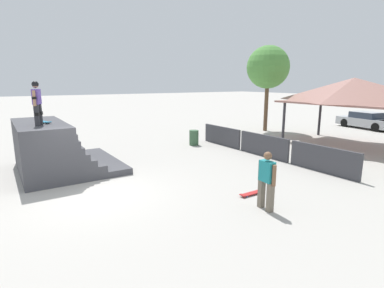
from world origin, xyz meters
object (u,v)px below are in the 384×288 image
at_px(trash_bin, 194,138).
at_px(skateboard_on_deck, 44,122).
at_px(skater_on_deck, 37,100).
at_px(bystander_walking, 267,178).
at_px(skateboard_on_ground, 251,193).
at_px(parked_car_silver, 367,121).
at_px(tree_far_back, 268,68).

bearing_deg(trash_bin, skateboard_on_deck, -79.11).
bearing_deg(skater_on_deck, bystander_walking, 59.39).
bearing_deg(skateboard_on_deck, bystander_walking, 15.02).
bearing_deg(skater_on_deck, skateboard_on_deck, 179.92).
xyz_separation_m(skateboard_on_ground, parked_car_silver, (-5.32, 17.44, 0.54)).
bearing_deg(trash_bin, skateboard_on_ground, -20.58).
bearing_deg(skateboard_on_deck, tree_far_back, 82.79).
bearing_deg(skater_on_deck, trash_bin, 126.84).
xyz_separation_m(skater_on_deck, trash_bin, (-2.03, 7.99, -2.46)).
bearing_deg(parked_car_silver, tree_far_back, -104.94).
xyz_separation_m(skater_on_deck, skateboard_on_ground, (5.40, 5.21, -2.83)).
height_order(skater_on_deck, tree_far_back, tree_far_back).
bearing_deg(skateboard_on_ground, parked_car_silver, -163.42).
relative_size(bystander_walking, parked_car_silver, 0.36).
distance_m(skateboard_on_deck, tree_far_back, 15.56).
distance_m(skateboard_on_ground, trash_bin, 7.94).
xyz_separation_m(skateboard_on_deck, trash_bin, (-1.49, 7.77, -1.63)).
relative_size(bystander_walking, trash_bin, 1.95).
height_order(skateboard_on_deck, bystander_walking, skateboard_on_deck).
relative_size(trash_bin, parked_car_silver, 0.18).
bearing_deg(parked_car_silver, skateboard_on_ground, -62.06).
xyz_separation_m(bystander_walking, parked_car_silver, (-6.33, 17.86, -0.32)).
xyz_separation_m(bystander_walking, skateboard_on_ground, (-1.01, 0.42, -0.86)).
bearing_deg(parked_car_silver, skateboard_on_deck, -80.58).
xyz_separation_m(skater_on_deck, bystander_walking, (6.40, 4.79, -1.97)).
bearing_deg(trash_bin, skater_on_deck, -75.77).
height_order(tree_far_back, trash_bin, tree_far_back).
height_order(skateboard_on_ground, tree_far_back, tree_far_back).
height_order(bystander_walking, parked_car_silver, bystander_walking).
xyz_separation_m(bystander_walking, trash_bin, (-8.43, 3.21, -0.50)).
relative_size(skateboard_on_ground, parked_car_silver, 0.18).
bearing_deg(parked_car_silver, trash_bin, -87.20).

